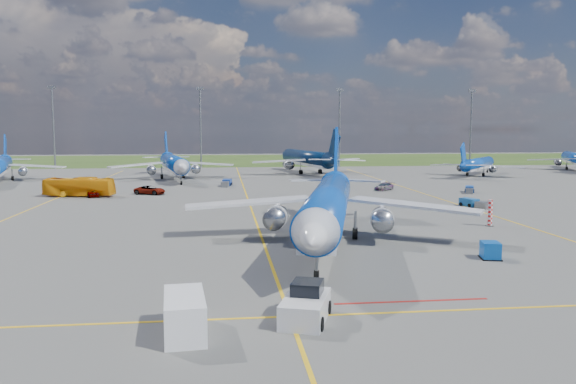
{
  "coord_description": "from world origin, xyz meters",
  "views": [
    {
      "loc": [
        -3.73,
        -51.33,
        10.81
      ],
      "look_at": [
        3.27,
        9.31,
        4.0
      ],
      "focal_mm": 35.0,
      "sensor_mm": 36.0,
      "label": 1
    }
  ],
  "objects": [
    {
      "name": "bg_jet_ne",
      "position": [
        56.07,
        75.08,
        0.0
      ],
      "size": [
        36.52,
        37.58,
        7.83
      ],
      "primitive_type": null,
      "rotation": [
        0.0,
        0.0,
        2.46
      ],
      "color": "#0B41A6",
      "rests_on": "ground"
    },
    {
      "name": "uld_container",
      "position": [
        18.49,
        -7.32,
        0.71
      ],
      "size": [
        1.78,
        2.05,
        1.43
      ],
      "primitive_type": "cube",
      "rotation": [
        0.0,
        0.0,
        -0.22
      ],
      "color": "#0B4CA6",
      "rests_on": "ground"
    },
    {
      "name": "apron_bus",
      "position": [
        -27.0,
        42.21,
        1.57
      ],
      "size": [
        11.56,
        4.59,
        3.14
      ],
      "primitive_type": "imported",
      "rotation": [
        0.0,
        0.0,
        1.39
      ],
      "color": "orange",
      "rests_on": "ground"
    },
    {
      "name": "baggage_tug_w",
      "position": [
        31.1,
        23.03,
        0.52
      ],
      "size": [
        2.97,
        5.11,
        1.11
      ],
      "rotation": [
        0.0,
        0.0,
        0.36
      ],
      "color": "#185293",
      "rests_on": "ground"
    },
    {
      "name": "service_car_c",
      "position": [
        24.78,
        45.76,
        0.66
      ],
      "size": [
        4.6,
        4.4,
        1.32
      ],
      "primitive_type": "imported",
      "rotation": [
        0.0,
        0.0,
        -0.84
      ],
      "color": "#999999",
      "rests_on": "ground"
    },
    {
      "name": "bg_jet_nw",
      "position": [
        -50.0,
        70.84,
        0.0
      ],
      "size": [
        35.94,
        42.0,
        9.45
      ],
      "primitive_type": null,
      "rotation": [
        0.0,
        0.0,
        0.26
      ],
      "color": "#0B41A6",
      "rests_on": "ground"
    },
    {
      "name": "grass_strip",
      "position": [
        0.0,
        150.0,
        0.0
      ],
      "size": [
        400.0,
        80.0,
        0.01
      ],
      "primitive_type": "cube",
      "color": "#2D4719",
      "rests_on": "ground"
    },
    {
      "name": "baggage_tug_c",
      "position": [
        -3.22,
        56.7,
        0.56
      ],
      "size": [
        2.19,
        5.52,
        1.21
      ],
      "rotation": [
        0.0,
        0.0,
        -0.15
      ],
      "color": "navy",
      "rests_on": "ground"
    },
    {
      "name": "bg_jet_n",
      "position": [
        16.9,
        86.48,
        0.0
      ],
      "size": [
        38.45,
        46.04,
        10.66
      ],
      "primitive_type": null,
      "rotation": [
        0.0,
        0.0,
        3.34
      ],
      "color": "#071E40",
      "rests_on": "ground"
    },
    {
      "name": "warning_post",
      "position": [
        26.0,
        8.0,
        1.5
      ],
      "size": [
        0.5,
        0.5,
        3.0
      ],
      "primitive_type": "cylinder",
      "color": "red",
      "rests_on": "ground"
    },
    {
      "name": "floodlight_masts",
      "position": [
        10.0,
        110.0,
        12.56
      ],
      "size": [
        202.2,
        0.5,
        22.7
      ],
      "color": "slate",
      "rests_on": "ground"
    },
    {
      "name": "main_airliner",
      "position": [
        6.05,
        0.37,
        0.0
      ],
      "size": [
        40.42,
        47.57,
        10.79
      ],
      "primitive_type": null,
      "rotation": [
        0.0,
        0.0,
        -0.24
      ],
      "color": "#0B41A6",
      "rests_on": "ground"
    },
    {
      "name": "bg_jet_nnw",
      "position": [
        -14.42,
        72.06,
        0.0
      ],
      "size": [
        36.05,
        43.26,
        10.04
      ],
      "primitive_type": null,
      "rotation": [
        0.0,
        0.0,
        0.19
      ],
      "color": "#0B41A6",
      "rests_on": "ground"
    },
    {
      "name": "pushback_tug",
      "position": [
        0.84,
        -20.59,
        0.85
      ],
      "size": [
        3.61,
        6.32,
        2.11
      ],
      "rotation": [
        0.0,
        0.0,
        -0.32
      ],
      "color": "silver",
      "rests_on": "ground"
    },
    {
      "name": "taxiway_lines",
      "position": [
        0.17,
        27.7,
        0.01
      ],
      "size": [
        60.25,
        160.0,
        0.02
      ],
      "color": "yellow",
      "rests_on": "ground"
    },
    {
      "name": "ground",
      "position": [
        0.0,
        0.0,
        0.0
      ],
      "size": [
        400.0,
        400.0,
        0.0
      ],
      "primitive_type": "plane",
      "color": "#535350",
      "rests_on": "ground"
    },
    {
      "name": "baggage_tug_e",
      "position": [
        38.31,
        40.33,
        0.5
      ],
      "size": [
        3.12,
        4.81,
        1.06
      ],
      "rotation": [
        0.0,
        0.0,
        -0.43
      ],
      "color": "#1C4DAA",
      "rests_on": "ground"
    },
    {
      "name": "service_car_a",
      "position": [
        -24.97,
        41.59,
        0.75
      ],
      "size": [
        3.53,
        4.74,
        1.5
      ],
      "primitive_type": "imported",
      "rotation": [
        0.0,
        0.0,
        0.45
      ],
      "color": "#999999",
      "rests_on": "ground"
    },
    {
      "name": "service_car_b",
      "position": [
        -16.0,
        43.99,
        0.72
      ],
      "size": [
        5.72,
        4.23,
        1.44
      ],
      "primitive_type": "imported",
      "rotation": [
        0.0,
        0.0,
        1.17
      ],
      "color": "#999999",
      "rests_on": "ground"
    },
    {
      "name": "bg_jet_ene",
      "position": [
        91.16,
        91.23,
        0.0
      ],
      "size": [
        36.82,
        40.87,
        8.75
      ],
      "primitive_type": null,
      "rotation": [
        0.0,
        0.0,
        2.72
      ],
      "color": "#0B41A6",
      "rests_on": "ground"
    },
    {
      "name": "service_van",
      "position": [
        -5.88,
        -22.1,
        1.05
      ],
      "size": [
        2.53,
        4.94,
        2.1
      ],
      "primitive_type": "cube",
      "rotation": [
        0.0,
        0.0,
        0.09
      ],
      "color": "white",
      "rests_on": "ground"
    }
  ]
}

